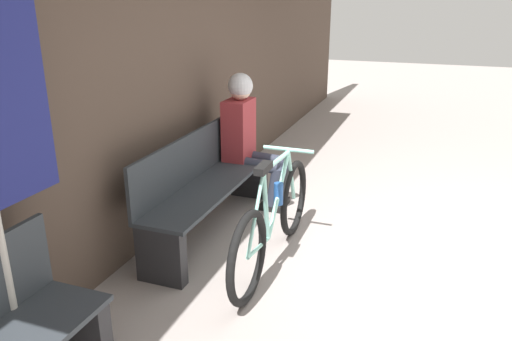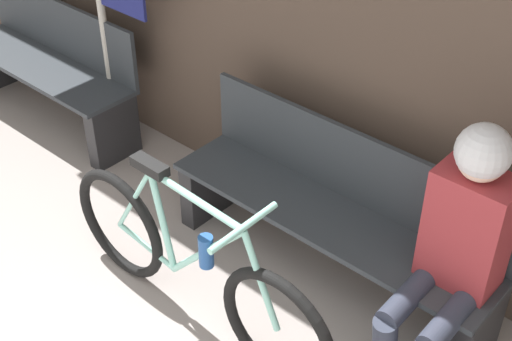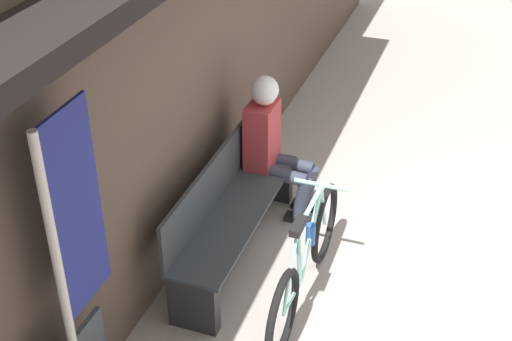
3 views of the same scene
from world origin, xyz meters
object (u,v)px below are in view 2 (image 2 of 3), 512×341
bicycle (192,268)px  person_seated (458,240)px  park_bench_far (49,68)px  park_bench_near (334,216)px

bicycle → person_seated: 1.23m
bicycle → person_seated: (1.01, 0.60, 0.37)m
bicycle → park_bench_far: (-2.12, 0.70, 0.04)m
bicycle → park_bench_near: bearing=65.8°
park_bench_near → person_seated: size_ratio=1.44×
bicycle → park_bench_far: size_ratio=1.10×
park_bench_near → person_seated: bearing=-8.3°
park_bench_near → bicycle: 0.77m
person_seated → bicycle: bearing=-149.2°
park_bench_near → park_bench_far: same height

